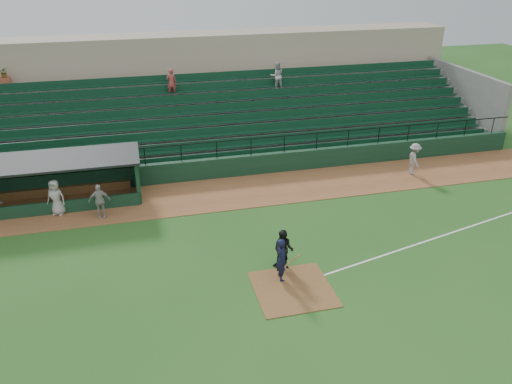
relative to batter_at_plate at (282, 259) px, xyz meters
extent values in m
plane|color=#23521A|center=(0.26, 0.23, -0.93)|extent=(90.00, 90.00, 0.00)
cube|color=brown|center=(0.26, 8.23, -0.91)|extent=(40.00, 4.00, 0.03)
cube|color=brown|center=(0.26, -0.77, -0.91)|extent=(3.00, 3.00, 0.03)
cube|color=white|center=(8.26, 1.43, -0.92)|extent=(17.49, 4.44, 0.01)
cube|color=#10321E|center=(0.26, 10.43, -0.33)|extent=(36.00, 0.35, 1.20)
cylinder|color=black|center=(0.26, 10.43, 1.27)|extent=(36.00, 0.06, 0.06)
cube|color=slate|center=(0.26, 15.33, 0.87)|extent=(36.00, 9.00, 3.60)
cube|color=#0F3822|center=(0.26, 14.83, 1.32)|extent=(34.56, 8.00, 4.05)
cube|color=slate|center=(18.26, 15.38, 1.17)|extent=(0.35, 9.50, 4.20)
cube|color=tan|center=(0.26, 21.83, 2.27)|extent=(38.00, 3.00, 6.40)
cube|color=slate|center=(0.26, 19.83, 2.77)|extent=(36.00, 2.00, 0.20)
cylinder|color=#A55138|center=(-12.98, 19.73, 3.17)|extent=(0.70, 0.70, 0.60)
imported|color=#2D5923|center=(-12.98, 19.73, 3.80)|extent=(0.59, 0.51, 0.66)
imported|color=#BDBDBD|center=(4.69, 17.13, 3.17)|extent=(0.92, 0.72, 1.90)
imported|color=#A13C3B|center=(-2.49, 17.13, 3.13)|extent=(0.66, 0.43, 1.81)
cube|color=#10321E|center=(-9.49, 10.63, 0.22)|extent=(8.50, 0.20, 2.30)
cube|color=#10321E|center=(-5.24, 9.33, 0.22)|extent=(0.20, 2.60, 2.30)
cube|color=black|center=(-9.49, 9.33, 1.43)|extent=(8.90, 3.20, 0.12)
cube|color=olive|center=(-9.49, 10.23, -0.68)|extent=(7.65, 0.40, 0.50)
cube|color=#10321E|center=(-9.49, 7.98, -0.58)|extent=(8.50, 0.12, 0.70)
imported|color=black|center=(0.00, 0.00, 0.00)|extent=(0.46, 0.69, 1.86)
cylinder|color=olive|center=(0.40, -0.20, 0.02)|extent=(0.79, 0.34, 0.35)
imported|color=black|center=(0.30, 0.74, -0.05)|extent=(1.07, 1.01, 1.76)
imported|color=gray|center=(10.45, 8.13, 0.04)|extent=(0.87, 1.30, 1.88)
imported|color=#ACA7A1|center=(-7.16, 7.10, -0.02)|extent=(1.05, 0.48, 1.75)
imported|color=#A9A49E|center=(-9.24, 7.90, 0.03)|extent=(1.05, 0.86, 1.85)
camera|label=1|loc=(-5.05, -16.09, 11.18)|focal=35.54mm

